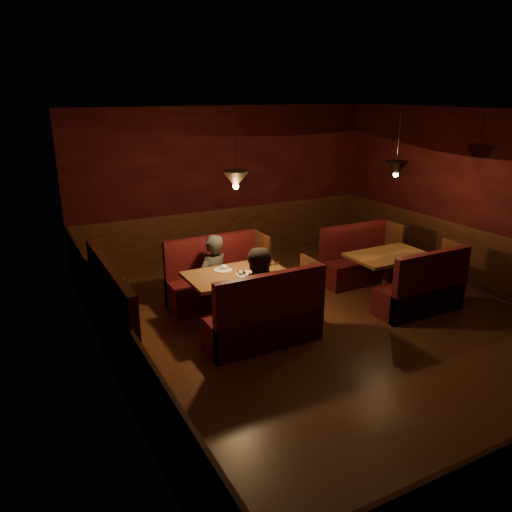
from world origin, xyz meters
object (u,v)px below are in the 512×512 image
second_bench_near (423,293)px  diner_b (262,282)px  second_table (388,265)px  diner_a (212,262)px  main_bench_near (266,322)px  main_bench_far (217,282)px  second_bench_far (358,264)px  main_table (238,284)px

second_bench_near → diner_b: diner_b is taller
second_table → diner_a: (-2.67, 0.79, 0.24)m
main_bench_near → diner_b: size_ratio=0.95×
main_bench_far → second_bench_far: bearing=-6.4°
main_bench_far → main_bench_near: same height
diner_a → second_table: bearing=142.2°
diner_a → second_bench_near: bearing=129.0°
main_bench_near → second_bench_near: (2.54, -0.20, -0.02)m
second_bench_far → diner_b: 2.76m
main_bench_near → second_bench_far: (2.54, 1.30, -0.02)m
diner_b → main_table: bearing=84.4°
diner_a → diner_b: diner_b is taller
second_bench_near → main_bench_far: bearing=144.9°
main_bench_far → second_table: 2.72m
diner_a → diner_b: 1.17m
diner_b → second_table: bearing=-3.7°
main_bench_near → diner_a: (-0.16, 1.34, 0.43)m
second_bench_far → diner_b: size_ratio=0.86×
second_bench_near → diner_b: size_ratio=0.86×
second_bench_far → diner_b: bearing=-156.1°
main_table → diner_b: (0.07, -0.60, 0.23)m
diner_b → diner_a: bearing=88.7°
main_bench_far → diner_a: bearing=-124.0°
main_table → second_bench_near: 2.75m
main_bench_near → diner_a: diner_a is taller
main_table → second_table: (2.52, -0.24, -0.05)m
second_bench_near → diner_a: 3.14m
main_bench_near → diner_a: size_ratio=1.00×
main_table → second_bench_near: bearing=-21.2°
main_table → second_bench_near: (2.55, -0.99, -0.26)m
main_bench_far → diner_a: 0.52m
main_table → main_bench_near: bearing=-88.8°
second_bench_far → diner_a: (-2.70, 0.04, 0.45)m
main_bench_far → diner_b: bearing=-88.0°
main_bench_far → second_table: bearing=-22.4°
second_table → main_table: bearing=174.5°
main_bench_near → second_bench_far: bearing=27.1°
main_table → main_bench_far: main_bench_far is taller
main_bench_near → second_bench_far: size_ratio=1.11×
main_bench_far → main_bench_near: size_ratio=1.00×
main_bench_near → diner_b: 0.51m
main_bench_near → diner_b: diner_b is taller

